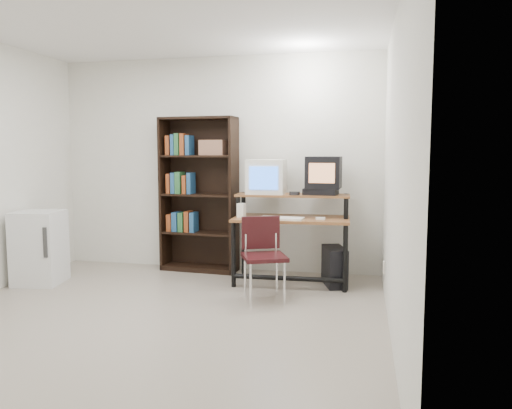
% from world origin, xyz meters
% --- Properties ---
extents(floor, '(4.00, 4.00, 0.01)m').
position_xyz_m(floor, '(0.00, 0.00, -0.01)').
color(floor, '#A29686').
rests_on(floor, ground).
extents(ceiling, '(4.00, 4.00, 0.01)m').
position_xyz_m(ceiling, '(0.00, 0.00, 2.60)').
color(ceiling, white).
rests_on(ceiling, back_wall).
extents(back_wall, '(4.00, 0.01, 2.60)m').
position_xyz_m(back_wall, '(0.00, 2.00, 1.30)').
color(back_wall, silver).
rests_on(back_wall, floor).
extents(right_wall, '(0.01, 4.00, 2.60)m').
position_xyz_m(right_wall, '(2.00, 0.00, 1.30)').
color(right_wall, silver).
rests_on(right_wall, floor).
extents(computer_desk, '(1.29, 0.68, 0.98)m').
position_xyz_m(computer_desk, '(1.00, 1.50, 0.69)').
color(computer_desk, brown).
rests_on(computer_desk, floor).
extents(crt_monitor, '(0.43, 0.44, 0.40)m').
position_xyz_m(crt_monitor, '(0.69, 1.63, 1.17)').
color(crt_monitor, white).
rests_on(crt_monitor, computer_desk).
extents(vcr, '(0.39, 0.30, 0.08)m').
position_xyz_m(vcr, '(1.31, 1.61, 1.01)').
color(vcr, black).
rests_on(vcr, computer_desk).
extents(crt_tv, '(0.39, 0.39, 0.35)m').
position_xyz_m(crt_tv, '(1.33, 1.65, 1.23)').
color(crt_tv, black).
rests_on(crt_tv, vcr).
extents(cd_spindle, '(0.13, 0.13, 0.05)m').
position_xyz_m(cd_spindle, '(1.03, 1.50, 0.99)').
color(cd_spindle, '#26262B').
rests_on(cd_spindle, computer_desk).
extents(keyboard, '(0.49, 0.25, 0.03)m').
position_xyz_m(keyboard, '(0.91, 1.32, 0.74)').
color(keyboard, white).
rests_on(keyboard, computer_desk).
extents(mousepad, '(0.23, 0.19, 0.01)m').
position_xyz_m(mousepad, '(1.34, 1.38, 0.72)').
color(mousepad, black).
rests_on(mousepad, computer_desk).
extents(mouse, '(0.10, 0.06, 0.03)m').
position_xyz_m(mouse, '(1.33, 1.38, 0.74)').
color(mouse, white).
rests_on(mouse, mousepad).
extents(desk_speaker, '(0.09, 0.09, 0.17)m').
position_xyz_m(desk_speaker, '(0.46, 1.37, 0.80)').
color(desk_speaker, white).
rests_on(desk_speaker, computer_desk).
extents(pc_tower, '(0.32, 0.49, 0.42)m').
position_xyz_m(pc_tower, '(1.48, 1.47, 0.21)').
color(pc_tower, black).
rests_on(pc_tower, floor).
extents(school_chair, '(0.53, 0.53, 0.81)m').
position_xyz_m(school_chair, '(0.81, 0.82, 0.50)').
color(school_chair, black).
rests_on(school_chair, floor).
extents(bookshelf, '(0.95, 0.38, 1.87)m').
position_xyz_m(bookshelf, '(-0.19, 1.86, 0.96)').
color(bookshelf, black).
rests_on(bookshelf, floor).
extents(mini_fridge, '(0.54, 0.54, 0.81)m').
position_xyz_m(mini_fridge, '(-1.72, 0.87, 0.40)').
color(mini_fridge, silver).
rests_on(mini_fridge, floor).
extents(wall_outlet, '(0.02, 0.08, 0.12)m').
position_xyz_m(wall_outlet, '(1.99, 1.15, 0.30)').
color(wall_outlet, beige).
rests_on(wall_outlet, right_wall).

